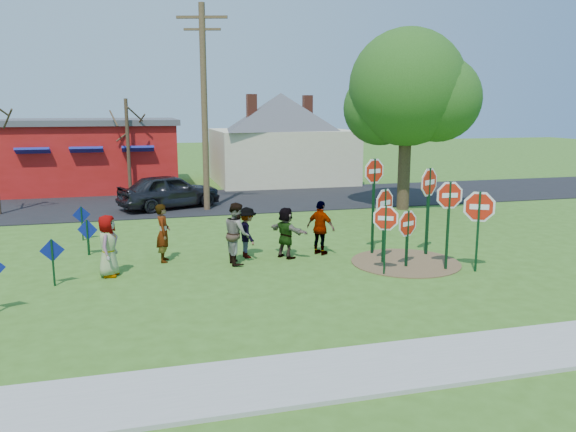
{
  "coord_description": "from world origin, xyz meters",
  "views": [
    {
      "loc": [
        -2.98,
        -15.59,
        4.5
      ],
      "look_at": [
        1.25,
        0.3,
        1.33
      ],
      "focal_mm": 35.0,
      "sensor_mm": 36.0,
      "label": 1
    }
  ],
  "objects_px": {
    "stop_sign_a": "(386,224)",
    "suv": "(169,191)",
    "person_a": "(108,246)",
    "person_b": "(163,233)",
    "utility_pole": "(204,104)",
    "stop_sign_d": "(429,189)",
    "leafy_tree": "(410,94)",
    "stop_sign_b": "(374,181)",
    "stop_sign_c": "(449,205)"
  },
  "relations": [
    {
      "from": "stop_sign_b",
      "to": "leafy_tree",
      "type": "height_order",
      "value": "leafy_tree"
    },
    {
      "from": "stop_sign_d",
      "to": "person_a",
      "type": "bearing_deg",
      "value": 148.5
    },
    {
      "from": "stop_sign_b",
      "to": "person_a",
      "type": "xyz_separation_m",
      "value": [
        -7.86,
        -0.36,
        -1.45
      ]
    },
    {
      "from": "stop_sign_a",
      "to": "stop_sign_b",
      "type": "xyz_separation_m",
      "value": [
        0.58,
        2.17,
        0.88
      ]
    },
    {
      "from": "stop_sign_a",
      "to": "utility_pole",
      "type": "height_order",
      "value": "utility_pole"
    },
    {
      "from": "utility_pole",
      "to": "leafy_tree",
      "type": "distance_m",
      "value": 8.96
    },
    {
      "from": "stop_sign_b",
      "to": "person_b",
      "type": "height_order",
      "value": "stop_sign_b"
    },
    {
      "from": "person_a",
      "to": "suv",
      "type": "bearing_deg",
      "value": 0.5
    },
    {
      "from": "stop_sign_b",
      "to": "stop_sign_d",
      "type": "xyz_separation_m",
      "value": [
        1.58,
        -0.54,
        -0.23
      ]
    },
    {
      "from": "stop_sign_d",
      "to": "person_a",
      "type": "xyz_separation_m",
      "value": [
        -9.43,
        0.18,
        -1.21
      ]
    },
    {
      "from": "utility_pole",
      "to": "leafy_tree",
      "type": "height_order",
      "value": "utility_pole"
    },
    {
      "from": "suv",
      "to": "utility_pole",
      "type": "bearing_deg",
      "value": -139.14
    },
    {
      "from": "stop_sign_b",
      "to": "leafy_tree",
      "type": "distance_m",
      "value": 8.88
    },
    {
      "from": "stop_sign_a",
      "to": "stop_sign_b",
      "type": "relative_size",
      "value": 0.66
    },
    {
      "from": "stop_sign_a",
      "to": "stop_sign_c",
      "type": "xyz_separation_m",
      "value": [
        1.88,
        -0.02,
        0.45
      ]
    },
    {
      "from": "stop_sign_a",
      "to": "suv",
      "type": "xyz_separation_m",
      "value": [
        -5.09,
        12.01,
        -0.59
      ]
    },
    {
      "from": "stop_sign_b",
      "to": "stop_sign_a",
      "type": "bearing_deg",
      "value": -124.23
    },
    {
      "from": "utility_pole",
      "to": "leafy_tree",
      "type": "bearing_deg",
      "value": -12.8
    },
    {
      "from": "stop_sign_d",
      "to": "person_b",
      "type": "bearing_deg",
      "value": 140.15
    },
    {
      "from": "person_a",
      "to": "leafy_tree",
      "type": "height_order",
      "value": "leafy_tree"
    },
    {
      "from": "leafy_tree",
      "to": "stop_sign_b",
      "type": "bearing_deg",
      "value": -123.48
    },
    {
      "from": "stop_sign_d",
      "to": "leafy_tree",
      "type": "height_order",
      "value": "leafy_tree"
    },
    {
      "from": "person_a",
      "to": "person_b",
      "type": "distance_m",
      "value": 1.89
    },
    {
      "from": "utility_pole",
      "to": "person_a",
      "type": "bearing_deg",
      "value": -111.93
    },
    {
      "from": "person_a",
      "to": "utility_pole",
      "type": "relative_size",
      "value": 0.19
    },
    {
      "from": "person_b",
      "to": "utility_pole",
      "type": "distance_m",
      "value": 9.34
    },
    {
      "from": "stop_sign_c",
      "to": "person_a",
      "type": "relative_size",
      "value": 1.57
    },
    {
      "from": "suv",
      "to": "person_a",
      "type": "bearing_deg",
      "value": 146.42
    },
    {
      "from": "stop_sign_b",
      "to": "suv",
      "type": "xyz_separation_m",
      "value": [
        -5.67,
        9.84,
        -1.48
      ]
    },
    {
      "from": "stop_sign_b",
      "to": "person_a",
      "type": "relative_size",
      "value": 1.85
    },
    {
      "from": "person_b",
      "to": "leafy_tree",
      "type": "xyz_separation_m",
      "value": [
        10.99,
        6.25,
        4.24
      ]
    },
    {
      "from": "stop_sign_b",
      "to": "leafy_tree",
      "type": "bearing_deg",
      "value": 37.15
    },
    {
      "from": "stop_sign_a",
      "to": "suv",
      "type": "height_order",
      "value": "stop_sign_a"
    },
    {
      "from": "utility_pole",
      "to": "leafy_tree",
      "type": "relative_size",
      "value": 1.12
    },
    {
      "from": "stop_sign_d",
      "to": "suv",
      "type": "xyz_separation_m",
      "value": [
        -7.24,
        10.39,
        -1.24
      ]
    },
    {
      "from": "leafy_tree",
      "to": "person_b",
      "type": "bearing_deg",
      "value": -150.37
    },
    {
      "from": "stop_sign_d",
      "to": "suv",
      "type": "distance_m",
      "value": 12.72
    },
    {
      "from": "stop_sign_b",
      "to": "stop_sign_d",
      "type": "height_order",
      "value": "stop_sign_b"
    },
    {
      "from": "stop_sign_a",
      "to": "stop_sign_d",
      "type": "height_order",
      "value": "stop_sign_d"
    },
    {
      "from": "person_b",
      "to": "stop_sign_a",
      "type": "bearing_deg",
      "value": -112.0
    },
    {
      "from": "stop_sign_a",
      "to": "utility_pole",
      "type": "distance_m",
      "value": 12.16
    },
    {
      "from": "stop_sign_b",
      "to": "leafy_tree",
      "type": "relative_size",
      "value": 0.39
    },
    {
      "from": "stop_sign_a",
      "to": "person_b",
      "type": "xyz_separation_m",
      "value": [
        -5.77,
        2.94,
        -0.54
      ]
    },
    {
      "from": "stop_sign_a",
      "to": "person_b",
      "type": "relative_size",
      "value": 1.18
    },
    {
      "from": "stop_sign_b",
      "to": "utility_pole",
      "type": "relative_size",
      "value": 0.35
    },
    {
      "from": "suv",
      "to": "leafy_tree",
      "type": "height_order",
      "value": "leafy_tree"
    },
    {
      "from": "stop_sign_c",
      "to": "person_a",
      "type": "bearing_deg",
      "value": 174.43
    },
    {
      "from": "stop_sign_c",
      "to": "person_b",
      "type": "bearing_deg",
      "value": 164.53
    },
    {
      "from": "stop_sign_a",
      "to": "utility_pole",
      "type": "bearing_deg",
      "value": 133.92
    },
    {
      "from": "person_a",
      "to": "person_b",
      "type": "xyz_separation_m",
      "value": [
        1.51,
        1.14,
        0.02
      ]
    }
  ]
}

